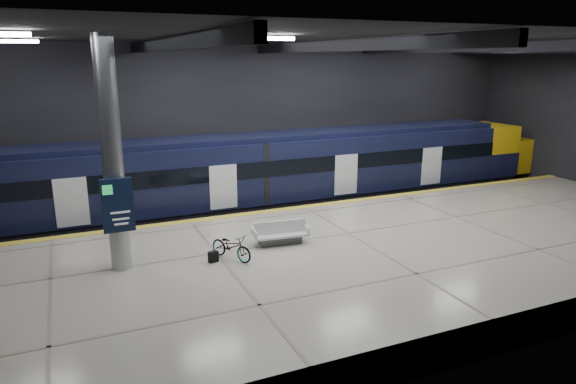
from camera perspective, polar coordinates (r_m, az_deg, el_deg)
ground at (r=20.22m, az=5.23°, el=-6.65°), size 30.00×30.00×0.00m
room_shell at (r=18.91m, az=5.63°, el=9.72°), size 30.10×16.10×8.05m
platform at (r=18.03m, az=9.12°, el=-7.61°), size 30.00×11.00×1.10m
safety_strip at (r=22.17m, az=1.89°, el=-1.63°), size 30.00×0.40×0.01m
rails at (r=24.87m, az=-0.86°, el=-2.27°), size 30.00×1.52×0.16m
train at (r=25.00m, az=2.45°, el=2.49°), size 29.40×2.84×3.79m
bench at (r=17.74m, az=-0.87°, el=-4.88°), size 1.95×0.98×0.83m
bicycle at (r=16.49m, az=-6.31°, el=-6.02°), size 1.30×1.70×0.86m
pannier_bag at (r=16.43m, az=-8.30°, el=-7.11°), size 0.34×0.27×0.35m
info_column at (r=15.73m, az=-18.90°, el=3.38°), size 0.90×0.78×6.90m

